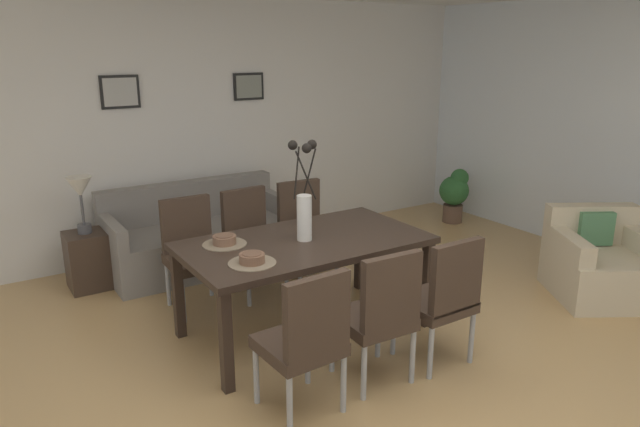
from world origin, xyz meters
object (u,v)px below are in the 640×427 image
object	(u,v)px
dining_table	(305,249)
table_lamp	(80,192)
dining_chair_mid_right	(304,226)
bowl_near_right	(224,239)
sofa	(200,238)
framed_picture_left	(120,92)
dining_chair_far_left	(380,311)
side_table	(88,260)
dining_chair_far_right	(251,236)
centerpiece_vase	(304,203)
potted_plant	(455,193)
armchair	(601,264)
dining_chair_near_right	(192,248)
bowl_near_left	(252,258)
dining_chair_mid_left	(443,295)
dining_chair_near_left	(306,337)
framed_picture_center	(249,86)

from	to	relation	value
dining_table	table_lamp	distance (m)	2.15
dining_chair_mid_right	table_lamp	distance (m)	1.99
bowl_near_right	table_lamp	distance (m)	1.69
sofa	framed_picture_left	world-z (taller)	framed_picture_left
dining_chair_far_left	side_table	size ratio (longest dim) A/B	1.77
dining_chair_far_left	dining_chair_far_right	world-z (taller)	same
centerpiece_vase	dining_chair_far_left	bearing A→B (deg)	-88.37
dining_chair_far_left	potted_plant	xyz separation A→B (m)	(3.02, 2.33, -0.14)
armchair	dining_table	bearing A→B (deg)	161.82
dining_chair_mid_right	dining_chair_near_right	bearing A→B (deg)	-179.43
bowl_near_left	table_lamp	bearing A→B (deg)	108.61
bowl_near_right	dining_chair_near_right	bearing A→B (deg)	90.55
dining_table	dining_chair_near_right	world-z (taller)	dining_chair_near_right
table_lamp	dining_table	bearing A→B (deg)	-55.59
dining_chair_mid_left	dining_chair_mid_right	xyz separation A→B (m)	(0.02, 1.82, 0.00)
dining_chair_mid_right	sofa	world-z (taller)	dining_chair_mid_right
dining_chair_near_left	dining_chair_mid_right	distance (m)	2.12
framed_picture_center	bowl_near_left	bearing A→B (deg)	-116.18
sofa	dining_chair_near_right	bearing A→B (deg)	-114.81
dining_table	bowl_near_left	size ratio (longest dim) A/B	10.59
dining_chair_mid_right	bowl_near_left	distance (m)	1.59
armchair	potted_plant	size ratio (longest dim) A/B	1.64
dining_chair_far_left	table_lamp	bearing A→B (deg)	115.08
side_table	framed_picture_center	distance (m)	2.42
framed_picture_center	potted_plant	distance (m)	2.83
dining_chair_mid_left	armchair	size ratio (longest dim) A/B	0.84
potted_plant	dining_table	bearing A→B (deg)	-154.42
dining_chair_near_right	framed_picture_left	xyz separation A→B (m)	(-0.13, 1.35, 1.19)
armchair	bowl_near_right	bearing A→B (deg)	161.05
dining_chair_mid_right	centerpiece_vase	distance (m)	1.18
side_table	table_lamp	xyz separation A→B (m)	(-0.00, 0.00, 0.63)
dining_chair_far_left	dining_chair_mid_right	size ratio (longest dim) A/B	1.00
dining_table	potted_plant	bearing A→B (deg)	25.58
dining_chair_near_right	dining_chair_mid_left	size ratio (longest dim) A/B	1.00
dining_chair_mid_right	framed_picture_left	world-z (taller)	framed_picture_left
bowl_near_right	framed_picture_left	size ratio (longest dim) A/B	0.47
sofa	potted_plant	size ratio (longest dim) A/B	2.70
dining_chair_mid_left	framed_picture_center	size ratio (longest dim) A/B	2.68
dining_chair_near_right	dining_chair_mid_right	xyz separation A→B (m)	(1.09, 0.01, 0.00)
dining_chair_near_left	framed_picture_left	distance (m)	3.37
bowl_near_right	framed_picture_left	xyz separation A→B (m)	(-0.13, 2.02, 0.92)
dining_chair_far_right	centerpiece_vase	xyz separation A→B (m)	(0.00, -0.91, 0.51)
side_table	framed_picture_center	world-z (taller)	framed_picture_center
framed_picture_left	table_lamp	bearing A→B (deg)	-138.60
dining_chair_mid_left	dining_chair_mid_right	world-z (taller)	same
dining_chair_near_right	framed_picture_left	world-z (taller)	framed_picture_left
dining_chair_near_right	potted_plant	xyz separation A→B (m)	(3.59, 0.56, -0.14)
centerpiece_vase	bowl_near_right	bearing A→B (deg)	157.70
dining_chair_far_left	dining_chair_near_left	bearing A→B (deg)	-176.56
table_lamp	framed_picture_center	bearing A→B (deg)	14.16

